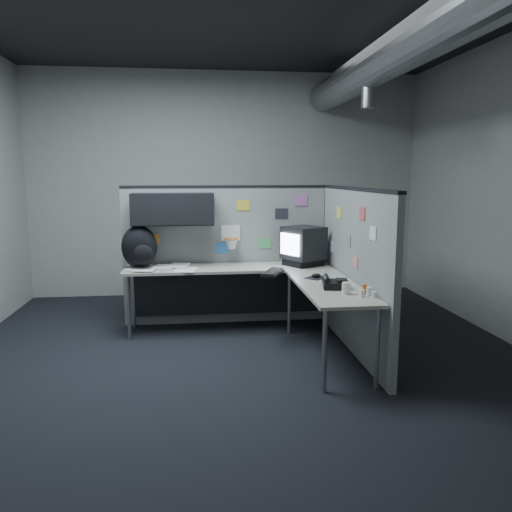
{
  "coord_description": "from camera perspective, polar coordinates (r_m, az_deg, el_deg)",
  "views": [
    {
      "loc": [
        -0.44,
        -4.52,
        1.75
      ],
      "look_at": [
        0.14,
        0.35,
        0.95
      ],
      "focal_mm": 35.0,
      "sensor_mm": 36.0,
      "label": 1
    }
  ],
  "objects": [
    {
      "name": "room",
      "position": [
        4.64,
        5.78,
        13.5
      ],
      "size": [
        5.62,
        5.62,
        3.22
      ],
      "color": "black",
      "rests_on": "ground"
    },
    {
      "name": "partition_right",
      "position": [
        5.06,
        11.04,
        -1.5
      ],
      "size": [
        0.07,
        2.23,
        1.63
      ],
      "color": "gray",
      "rests_on": "ground"
    },
    {
      "name": "cup",
      "position": [
        4.39,
        10.26,
        -3.65
      ],
      "size": [
        0.09,
        0.09,
        0.1
      ],
      "primitive_type": "cylinder",
      "rotation": [
        0.0,
        0.0,
        -0.33
      ],
      "color": "silver",
      "rests_on": "desk"
    },
    {
      "name": "partition_back",
      "position": [
        5.8,
        -4.9,
        1.77
      ],
      "size": [
        2.44,
        0.42,
        1.63
      ],
      "color": "gray",
      "rests_on": "ground"
    },
    {
      "name": "backpack",
      "position": [
        5.61,
        -13.15,
        0.94
      ],
      "size": [
        0.39,
        0.35,
        0.47
      ],
      "rotation": [
        0.0,
        0.0,
        0.02
      ],
      "color": "black",
      "rests_on": "desk"
    },
    {
      "name": "desk",
      "position": [
        5.37,
        -0.37,
        -2.94
      ],
      "size": [
        2.31,
        2.11,
        0.73
      ],
      "color": "#A3A293",
      "rests_on": "ground"
    },
    {
      "name": "mouse",
      "position": [
        5.02,
        6.89,
        -2.33
      ],
      "size": [
        0.26,
        0.26,
        0.04
      ],
      "rotation": [
        0.0,
        0.0,
        -0.05
      ],
      "color": "black",
      "rests_on": "desk"
    },
    {
      "name": "papers",
      "position": [
        5.6,
        -10.63,
        -1.3
      ],
      "size": [
        0.79,
        0.58,
        0.02
      ],
      "rotation": [
        0.0,
        0.0,
        -0.16
      ],
      "color": "white",
      "rests_on": "desk"
    },
    {
      "name": "monitor",
      "position": [
        5.68,
        5.43,
        1.21
      ],
      "size": [
        0.53,
        0.53,
        0.44
      ],
      "rotation": [
        0.0,
        0.0,
        -0.26
      ],
      "color": "black",
      "rests_on": "desk"
    },
    {
      "name": "bottles",
      "position": [
        4.36,
        12.56,
        -3.99
      ],
      "size": [
        0.14,
        0.18,
        0.08
      ],
      "rotation": [
        0.0,
        0.0,
        -0.21
      ],
      "color": "silver",
      "rests_on": "desk"
    },
    {
      "name": "phone",
      "position": [
        4.6,
        8.93,
        -3.12
      ],
      "size": [
        0.25,
        0.27,
        0.11
      ],
      "rotation": [
        0.0,
        0.0,
        -0.34
      ],
      "color": "black",
      "rests_on": "desk"
    },
    {
      "name": "keyboard",
      "position": [
        5.18,
        1.9,
        -1.89
      ],
      "size": [
        0.3,
        0.45,
        0.04
      ],
      "rotation": [
        0.0,
        0.0,
        0.38
      ],
      "color": "black",
      "rests_on": "desk"
    }
  ]
}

